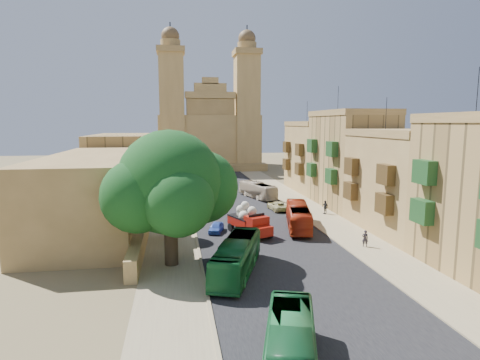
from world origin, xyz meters
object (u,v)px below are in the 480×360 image
object	(u,v)px
car_blue_a	(216,227)
pedestrian_c	(325,207)
street_tree_c	(169,176)
bus_green_south	(290,356)
bus_red_east	(298,217)
car_white_a	(215,197)
church	(209,132)
red_truck	(250,221)
pedestrian_a	(365,238)
car_dkblue	(196,182)
street_tree_d	(170,170)
bus_cream_east	(258,190)
car_white_b	(248,189)
car_blue_b	(207,175)
street_tree_a	(166,203)
street_tree_b	(168,190)
olive_pickup	(294,209)
bus_green_north	(237,257)
car_cream	(278,206)
ficus_tree	(171,186)

from	to	relation	value
car_blue_a	pedestrian_c	bearing A→B (deg)	41.30
street_tree_c	bus_green_south	bearing A→B (deg)	-83.01
bus_red_east	car_white_a	bearing A→B (deg)	-51.99
church	car_white_a	bearing A→B (deg)	-93.75
pedestrian_c	car_white_a	bearing A→B (deg)	-152.29
street_tree_c	car_blue_a	xyz separation A→B (m)	(5.31, -22.44, -3.00)
red_truck	pedestrian_a	size ratio (longest dim) A/B	3.85
car_dkblue	car_white_a	bearing A→B (deg)	-68.30
street_tree_d	bus_cream_east	distance (m)	20.67
bus_red_east	car_white_b	bearing A→B (deg)	-72.83
car_blue_a	car_dkblue	distance (m)	34.60
church	bus_cream_east	world-z (taller)	church
bus_cream_east	car_white_a	distance (m)	7.41
car_blue_a	car_blue_b	bearing A→B (deg)	104.35
bus_cream_east	car_white_b	bearing A→B (deg)	-97.74
bus_cream_east	street_tree_a	bearing A→B (deg)	38.80
street_tree_b	car_blue_a	distance (m)	11.99
street_tree_a	olive_pickup	distance (m)	18.40
bus_green_north	bus_cream_east	world-z (taller)	bus_green_north
bus_green_north	pedestrian_a	size ratio (longest dim) A/B	6.12
street_tree_b	car_cream	size ratio (longest dim) A/B	1.05
bus_green_south	street_tree_d	bearing A→B (deg)	112.58
red_truck	church	bearing A→B (deg)	88.96
ficus_tree	car_blue_b	bearing A→B (deg)	82.44
car_white_a	car_blue_b	distance (m)	27.35
bus_green_south	bus_red_east	bearing A→B (deg)	88.75
street_tree_c	street_tree_d	world-z (taller)	street_tree_c
street_tree_c	olive_pickup	distance (m)	22.85
church	pedestrian_c	size ratio (longest dim) A/B	19.81
pedestrian_a	bus_cream_east	bearing A→B (deg)	-57.44
red_truck	car_blue_b	world-z (taller)	red_truck
red_truck	bus_green_north	distance (m)	11.46
olive_pickup	street_tree_c	bearing A→B (deg)	135.73
car_blue_a	car_white_b	distance (m)	25.27
red_truck	car_white_a	xyz separation A→B (m)	(-1.91, 18.91, -0.85)
street_tree_a	bus_cream_east	world-z (taller)	street_tree_a
red_truck	car_white_a	size ratio (longest dim) A/B	1.50
ficus_tree	street_tree_b	size ratio (longest dim) A/B	2.45
bus_green_south	olive_pickup	bearing A→B (deg)	89.77
bus_cream_east	car_white_b	size ratio (longest dim) A/B	2.38
street_tree_c	red_truck	distance (m)	25.60
church	bus_green_south	bearing A→B (deg)	-92.50
red_truck	bus_green_south	distance (m)	25.14
bus_red_east	car_blue_b	bearing A→B (deg)	-67.69
street_tree_c	bus_green_south	size ratio (longest dim) A/B	0.54
car_white_a	car_dkblue	size ratio (longest dim) A/B	1.07
bus_green_south	pedestrian_c	size ratio (longest dim) A/B	5.36
bus_green_north	bus_red_east	bearing A→B (deg)	74.34
church	ficus_tree	world-z (taller)	church
street_tree_b	car_white_b	world-z (taller)	street_tree_b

